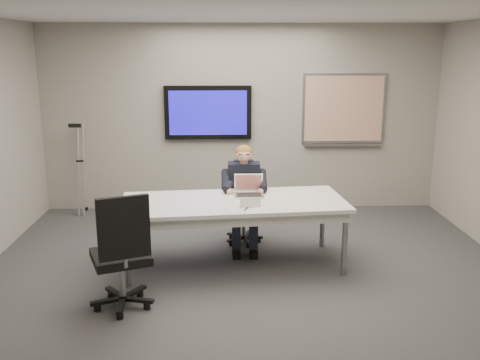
{
  "coord_description": "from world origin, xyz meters",
  "views": [
    {
      "loc": [
        -0.28,
        -5.07,
        2.43
      ],
      "look_at": [
        -0.09,
        0.71,
        1.01
      ],
      "focal_mm": 40.0,
      "sensor_mm": 36.0,
      "label": 1
    }
  ],
  "objects_px": {
    "office_chair_far": "(243,220)",
    "laptop": "(249,190)",
    "office_chair_near": "(122,273)",
    "conference_table": "(234,208)",
    "seated_person": "(244,208)"
  },
  "relations": [
    {
      "from": "office_chair_far",
      "to": "laptop",
      "type": "bearing_deg",
      "value": -84.68
    },
    {
      "from": "office_chair_far",
      "to": "office_chair_near",
      "type": "relative_size",
      "value": 0.8
    },
    {
      "from": "conference_table",
      "to": "laptop",
      "type": "relative_size",
      "value": 7.68
    },
    {
      "from": "seated_person",
      "to": "office_chair_far",
      "type": "bearing_deg",
      "value": 90.13
    },
    {
      "from": "conference_table",
      "to": "office_chair_near",
      "type": "xyz_separation_m",
      "value": [
        -1.08,
        -1.05,
        -0.32
      ]
    },
    {
      "from": "laptop",
      "to": "office_chair_near",
      "type": "bearing_deg",
      "value": -134.98
    },
    {
      "from": "office_chair_near",
      "to": "laptop",
      "type": "xyz_separation_m",
      "value": [
        1.26,
        1.28,
        0.47
      ]
    },
    {
      "from": "office_chair_far",
      "to": "laptop",
      "type": "xyz_separation_m",
      "value": [
        0.04,
        -0.54,
        0.54
      ]
    },
    {
      "from": "seated_person",
      "to": "conference_table",
      "type": "bearing_deg",
      "value": -104.42
    },
    {
      "from": "office_chair_near",
      "to": "office_chair_far",
      "type": "bearing_deg",
      "value": -145.14
    },
    {
      "from": "conference_table",
      "to": "seated_person",
      "type": "xyz_separation_m",
      "value": [
        0.14,
        0.53,
        -0.17
      ]
    },
    {
      "from": "office_chair_near",
      "to": "seated_person",
      "type": "bearing_deg",
      "value": -148.88
    },
    {
      "from": "laptop",
      "to": "office_chair_far",
      "type": "bearing_deg",
      "value": 93.85
    },
    {
      "from": "office_chair_near",
      "to": "seated_person",
      "type": "distance_m",
      "value": 2.0
    },
    {
      "from": "conference_table",
      "to": "laptop",
      "type": "bearing_deg",
      "value": 46.47
    }
  ]
}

